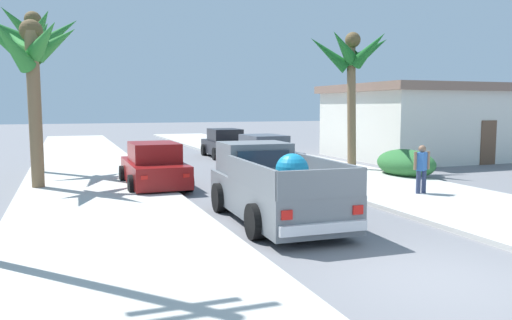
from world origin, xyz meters
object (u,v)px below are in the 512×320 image
Objects in this scene: car_left_mid at (264,154)px; roadside_house at (435,121)px; car_left_near at (154,167)px; car_right_near at (225,144)px; pedestrian at (422,167)px; palm_tree_left_mid at (31,55)px; palm_tree_right_fore at (352,59)px; hedge_bush at (406,163)px; palm_tree_left_back at (32,41)px; pickup_truck at (272,188)px.

car_left_mid is 0.41× the size of roadside_house.
car_left_near is 0.99× the size of car_right_near.
car_right_near is 0.41× the size of roadside_house.
car_right_near is 2.71× the size of pedestrian.
palm_tree_left_mid is 12.65m from pedestrian.
palm_tree_right_fore is 3.69× the size of pedestrian.
car_right_near is 12.98m from palm_tree_left_mid.
roadside_house is at bearing 43.32° from hedge_bush.
car_left_mid is 0.66× the size of palm_tree_left_back.
palm_tree_right_fore is at bearing 3.87° from palm_tree_left_mid.
roadside_house is 13.07m from pedestrian.
pedestrian is (-8.64, -9.75, -1.05)m from roadside_house.
hedge_bush is 1.76× the size of pedestrian.
pickup_truck is 9.16m from hedge_bush.
car_left_near is 0.99× the size of car_left_mid.
palm_tree_left_back reaches higher than roadside_house.
pickup_truck is 0.90× the size of palm_tree_right_fore.
hedge_bush is at bearing -65.43° from palm_tree_right_fore.
roadside_house reaches higher than pedestrian.
pickup_truck is 10.61m from palm_tree_right_fore.
palm_tree_right_fore is (3.29, -1.52, 3.99)m from car_left_mid.
palm_tree_left_back reaches higher than palm_tree_right_fore.
car_right_near is at bearing 97.97° from pedestrian.
palm_tree_left_back is at bearing 168.67° from car_left_mid.
pickup_truck is at bearing -131.98° from palm_tree_right_fore.
car_right_near is 1.54× the size of hedge_bush.
pedestrian is (11.15, -9.41, -4.39)m from palm_tree_left_back.
car_left_mid is at bearing 69.53° from pickup_truck.
car_left_near is 0.66× the size of palm_tree_left_back.
pickup_truck reaches higher than car_left_mid.
palm_tree_left_back is (-3.87, 4.65, 4.59)m from car_left_near.
pickup_truck is at bearing -146.94° from hedge_bush.
pickup_truck is 12.92m from palm_tree_left_back.
palm_tree_right_fore reaches higher than pickup_truck.
palm_tree_left_mid is (-3.70, 0.49, 3.66)m from car_left_near.
car_left_near is at bearing -120.53° from car_right_near.
pedestrian is (7.28, -4.76, 0.20)m from car_left_near.
pickup_truck is 5.57m from pedestrian.
roadside_house is (14.05, 11.01, 1.17)m from pickup_truck.
car_left_mid is (3.31, 8.86, -0.08)m from pickup_truck.
car_right_near is 11.20m from palm_tree_left_back.
roadside_house is at bearing 38.08° from pickup_truck.
palm_tree_left_back is 15.23m from pedestrian.
palm_tree_right_fore is 7.25m from pedestrian.
palm_tree_right_fore is at bearing 79.00° from pedestrian.
car_right_near and car_left_mid have the same top height.
palm_tree_left_back is (-9.04, 1.81, 4.59)m from car_left_mid.
car_left_near is at bearing -151.22° from car_left_mid.
car_right_near is at bearing 111.91° from palm_tree_right_fore.
car_left_near is 2.68× the size of pedestrian.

